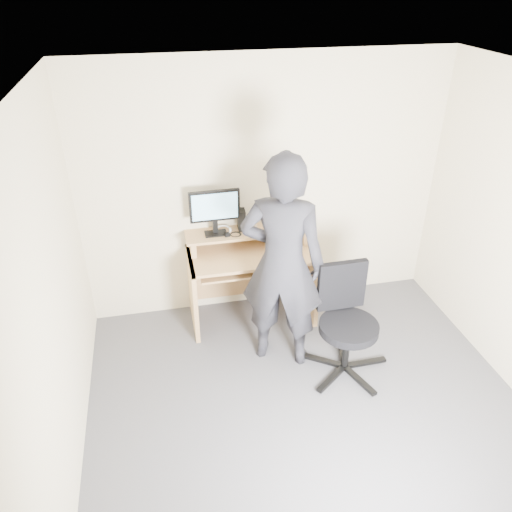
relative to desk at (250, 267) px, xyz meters
name	(u,v)px	position (x,y,z in m)	size (l,w,h in m)	color
ground	(314,423)	(0.20, -1.53, -0.55)	(3.50, 3.50, 0.00)	#5A595E
back_wall	(265,190)	(0.20, 0.22, 0.70)	(3.50, 0.02, 2.50)	beige
ceiling	(342,97)	(0.20, -1.53, 1.95)	(3.50, 3.50, 0.02)	white
desk	(250,267)	(0.00, 0.00, 0.00)	(1.20, 0.60, 0.91)	tan
monitor	(215,209)	(-0.31, 0.06, 0.63)	(0.47, 0.13, 0.44)	black
external_drive	(241,220)	(-0.06, 0.12, 0.46)	(0.07, 0.13, 0.20)	black
travel_mug	(254,222)	(0.05, 0.08, 0.44)	(0.07, 0.07, 0.16)	#B9B9BE
smartphone	(280,228)	(0.30, 0.05, 0.37)	(0.07, 0.13, 0.01)	black
charger	(227,235)	(-0.22, 0.00, 0.38)	(0.04, 0.04, 0.04)	black
headphones	(223,231)	(-0.24, 0.11, 0.37)	(0.16, 0.16, 0.02)	silver
keyboard	(252,265)	(-0.02, -0.17, 0.12)	(0.46, 0.18, 0.03)	black
mouse	(286,253)	(0.31, -0.18, 0.22)	(0.10, 0.06, 0.04)	black
office_chair	(346,317)	(0.64, -0.93, -0.02)	(0.73, 0.76, 0.96)	black
person	(282,264)	(0.13, -0.69, 0.42)	(0.71, 0.46, 1.94)	black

